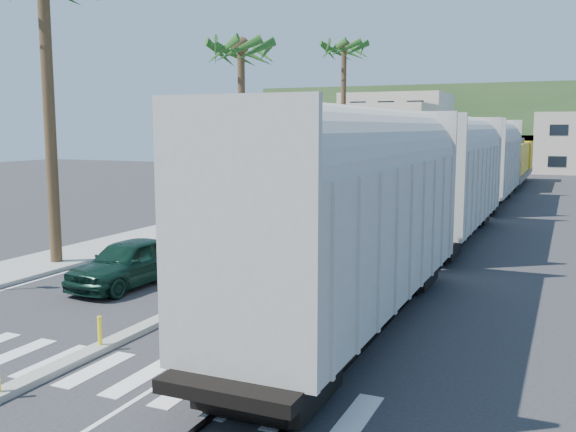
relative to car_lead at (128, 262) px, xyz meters
The scene contains 15 objects.
ground 5.65m from the car_lead, 52.95° to the right, with size 140.00×140.00×0.00m, color #28282B.
sidewalk 21.18m from the car_lead, 104.03° to the left, with size 3.00×90.00×0.15m, color gray.
rails 24.99m from the car_lead, 70.42° to the left, with size 1.56×100.00×0.06m.
median 15.87m from the car_lead, 77.73° to the left, with size 0.45×60.00×0.85m.
crosswalk 7.33m from the car_lead, 62.46° to the right, with size 14.00×2.20×0.01m, color silver.
lane_markings 20.59m from the car_lead, 86.60° to the left, with size 9.42×90.00×0.01m.
freight_train 21.07m from the car_lead, 66.47° to the left, with size 3.00×60.94×5.85m.
palm_trees 21.33m from the car_lead, 104.54° to the left, with size 3.50×37.20×13.75m.
buildings 67.35m from the car_lead, 92.59° to the left, with size 38.00×27.00×10.00m.
hillside 95.74m from the car_lead, 87.98° to the left, with size 80.00×20.00×12.00m, color #385628.
car_lead is the anchor object (origin of this frame).
car_second 6.00m from the car_lead, 95.39° to the left, with size 1.62×4.08×1.32m, color black.
car_third 12.51m from the car_lead, 89.43° to the left, with size 2.02×4.60×1.32m, color black.
car_rear 18.00m from the car_lead, 92.00° to the left, with size 2.38×4.45×1.19m, color #989A9C.
cyclist 6.82m from the car_lead, 37.54° to the right, with size 1.66×2.30×2.34m.
Camera 1 is at (10.07, -12.69, 5.31)m, focal length 40.00 mm.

